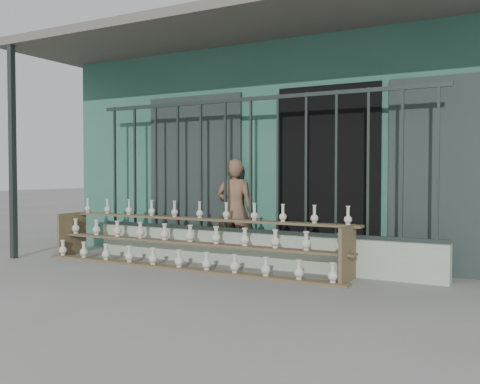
% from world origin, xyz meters
% --- Properties ---
extents(ground, '(60.00, 60.00, 0.00)m').
position_xyz_m(ground, '(0.00, 0.00, 0.00)').
color(ground, slate).
extents(workshop_building, '(7.40, 6.60, 3.21)m').
position_xyz_m(workshop_building, '(0.00, 4.23, 1.62)').
color(workshop_building, '#2D5F4F').
rests_on(workshop_building, ground).
extents(parapet_wall, '(5.00, 0.20, 0.45)m').
position_xyz_m(parapet_wall, '(0.00, 1.30, 0.23)').
color(parapet_wall, '#A1B298').
rests_on(parapet_wall, ground).
extents(security_fence, '(5.00, 0.04, 1.80)m').
position_xyz_m(security_fence, '(-0.00, 1.30, 1.35)').
color(security_fence, '#283330').
rests_on(security_fence, parapet_wall).
extents(shelf_rack, '(4.50, 0.68, 0.85)m').
position_xyz_m(shelf_rack, '(-0.71, 0.89, 0.36)').
color(shelf_rack, brown).
rests_on(shelf_rack, ground).
extents(elderly_woman, '(0.61, 0.48, 1.44)m').
position_xyz_m(elderly_woman, '(-0.44, 1.64, 0.72)').
color(elderly_woman, brown).
rests_on(elderly_woman, ground).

